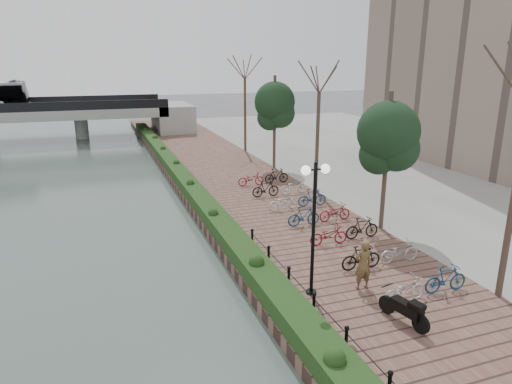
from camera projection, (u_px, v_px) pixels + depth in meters
name	position (u px, v px, depth m)	size (l,w,h in m)	color
promenade	(247.00, 194.00, 28.61)	(8.00, 75.00, 0.50)	brown
inland_pavement	(452.00, 174.00, 33.74)	(24.00, 75.00, 0.50)	gray
hedge	(185.00, 181.00, 29.62)	(1.10, 56.00, 0.60)	#1E3A15
chain_fence	(329.00, 321.00, 13.57)	(0.10, 14.10, 0.70)	black
lamppost	(314.00, 200.00, 14.99)	(1.02, 0.32, 4.68)	black
motorcycle	(404.00, 308.00, 13.98)	(0.51, 1.62, 1.01)	black
pedestrian	(363.00, 265.00, 16.01)	(0.66, 0.43, 1.82)	brown
bicycle_parking	(319.00, 214.00, 22.67)	(2.40, 17.32, 1.00)	silver
street_trees	(345.00, 150.00, 24.57)	(3.20, 37.12, 6.80)	#3D2D24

